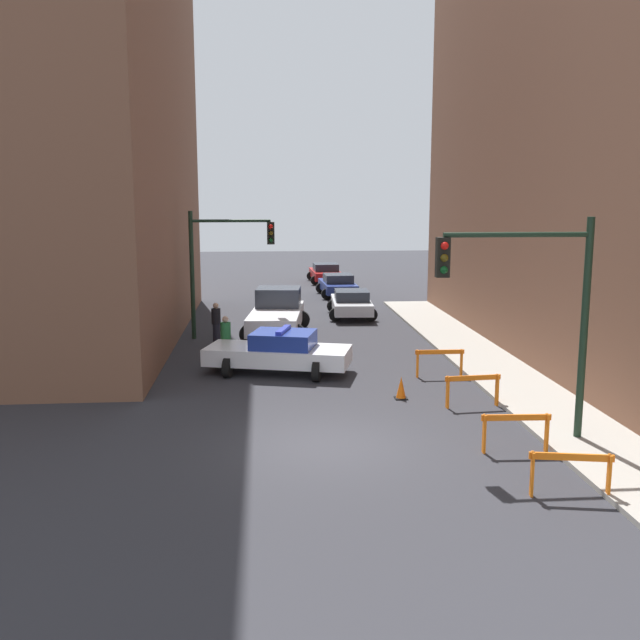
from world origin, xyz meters
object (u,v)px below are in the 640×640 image
Objects in this scene: parked_car_mid at (338,285)px; traffic_cone at (401,388)px; white_truck at (277,314)px; barrier_back at (473,385)px; traffic_light_near at (537,296)px; parked_car_far at (325,273)px; police_car at (279,352)px; pedestrian_crossing at (226,339)px; pedestrian_corner at (216,323)px; barrier_corner at (440,358)px; parked_car_near at (351,303)px; barrier_mid at (516,426)px; traffic_light_far at (219,256)px; barrier_front at (571,467)px.

parked_car_mid is 21.48m from traffic_cone.
white_truck is 12.10m from barrier_back.
parked_car_far is (-2.05, 32.05, -2.86)m from traffic_light_near.
traffic_light_near is 3.25× the size of barrier_back.
police_car is 2.47m from pedestrian_crossing.
white_truck is 3.37× the size of pedestrian_crossing.
pedestrian_corner reaches higher than barrier_corner.
barrier_corner is at bearing -85.21° from police_car.
parked_car_near is at bearing 55.57° from white_truck.
barrier_corner is (5.08, -7.59, -0.29)m from white_truck.
parked_car_far is 6.65× the size of traffic_cone.
pedestrian_crossing reaches higher than barrier_mid.
police_car is 0.90× the size of white_truck.
white_truck is 10.54m from traffic_cone.
traffic_light_near is 1.18× the size of parked_car_near.
pedestrian_crossing reaches higher than barrier_back.
traffic_light_far is at bearing 125.91° from barrier_back.
traffic_light_near is at bearing 82.82° from barrier_front.
barrier_corner is (-0.10, 3.34, 0.00)m from barrier_back.
parked_car_near is 2.64× the size of pedestrian_corner.
traffic_light_far is 1.04× the size of police_car.
traffic_cone is at bearing -125.74° from barrier_corner.
traffic_light_near is 15.56m from traffic_light_far.
traffic_light_far reaches higher than parked_car_mid.
traffic_light_far is 11.43m from traffic_cone.
pedestrian_crossing is (-1.89, -5.01, -0.04)m from white_truck.
traffic_light_far is 1.19× the size of parked_car_mid.
parked_car_near is at bearing -93.11° from parked_car_mid.
pedestrian_corner is at bearing -108.92° from parked_car_far.
pedestrian_corner is 14.75m from barrier_mid.
traffic_light_near is at bearing -88.35° from parked_car_far.
barrier_back is (-0.52, 2.96, -2.91)m from traffic_light_near.
barrier_mid is at bearing -64.23° from white_truck.
barrier_back is at bearing 91.22° from barrier_front.
police_car is 1.14× the size of parked_car_near.
barrier_mid is (7.55, -12.67, -0.24)m from pedestrian_corner.
barrier_back is at bearing -58.31° from white_truck.
barrier_front is 9.42m from barrier_corner.
pedestrian_crossing reaches higher than traffic_cone.
barrier_front is at bearing -89.30° from parked_car_mid.
white_truck is 8.52× the size of traffic_cone.
pedestrian_corner is at bearing -94.35° from traffic_light_far.
traffic_light_near reaches higher than parked_car_near.
traffic_light_far reaches higher than traffic_cone.
parked_car_mid is at bearing -41.30° from pedestrian_corner.
barrier_back is 1.00× the size of barrier_corner.
pedestrian_crossing reaches higher than parked_car_mid.
parked_car_mid reaches higher than barrier_back.
traffic_light_far is 3.25× the size of barrier_back.
barrier_back is at bearing -156.41° from pedestrian_corner.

